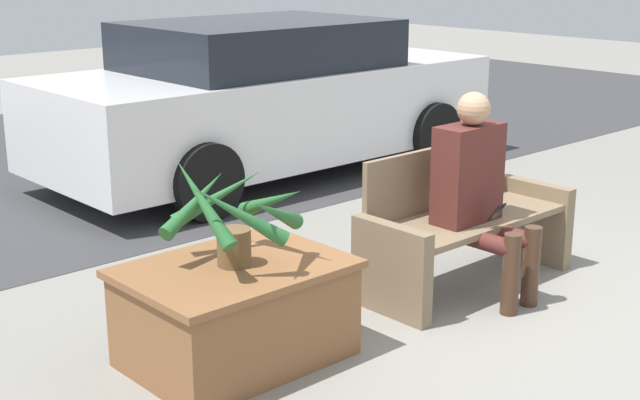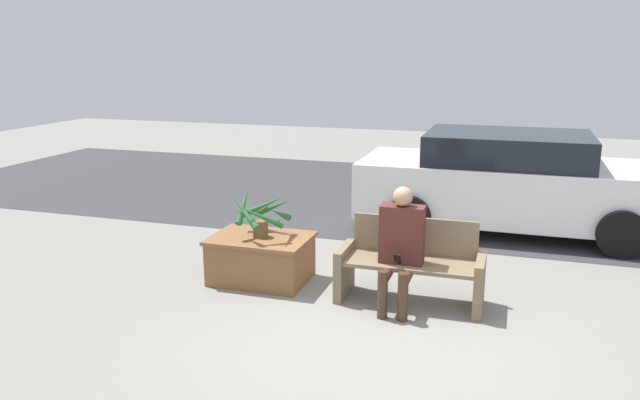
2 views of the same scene
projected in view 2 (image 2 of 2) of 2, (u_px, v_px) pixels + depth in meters
The scene contains 7 objects.
ground_plane at pixel (378, 331), 5.97m from camera, with size 30.00×30.00×0.00m, color gray.
road_surface at pixel (447, 198), 11.25m from camera, with size 20.00×6.00×0.01m, color #38383A.
bench at pixel (411, 265), 6.60m from camera, with size 1.52×0.58×0.87m.
person_seated at pixel (400, 242), 6.40m from camera, with size 0.45×0.59×1.27m.
planter_box at pixel (261, 257), 7.22m from camera, with size 1.13×0.83×0.53m.
potted_plant at pixel (261, 214), 7.10m from camera, with size 0.70×0.72×0.59m.
parked_car at pixel (512, 182), 9.16m from camera, with size 4.44×1.98×1.45m.
Camera 2 is at (1.13, -5.42, 2.63)m, focal length 35.00 mm.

